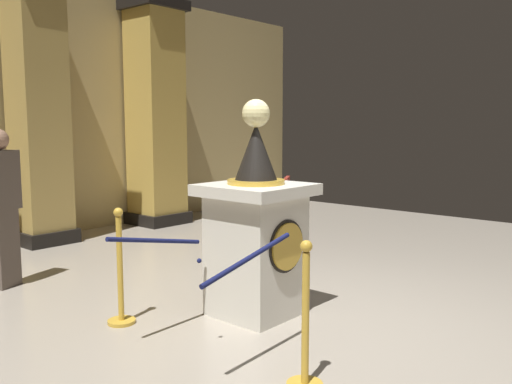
{
  "coord_description": "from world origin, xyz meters",
  "views": [
    {
      "loc": [
        -3.84,
        -2.7,
        1.7
      ],
      "look_at": [
        -0.24,
        0.42,
        1.11
      ],
      "focal_mm": 38.1,
      "sensor_mm": 36.0,
      "label": 1
    }
  ],
  "objects_px": {
    "stanchion_near": "(120,284)",
    "cafe_chair_red": "(280,203)",
    "pedestal_clock": "(256,233)",
    "cafe_table": "(242,214)",
    "stanchion_far": "(305,338)",
    "bystander_guest": "(1,204)"
  },
  "relations": [
    {
      "from": "stanchion_far",
      "to": "pedestal_clock",
      "type": "bearing_deg",
      "value": 53.57
    },
    {
      "from": "stanchion_far",
      "to": "cafe_table",
      "type": "bearing_deg",
      "value": 48.04
    },
    {
      "from": "cafe_table",
      "to": "cafe_chair_red",
      "type": "bearing_deg",
      "value": -19.95
    },
    {
      "from": "stanchion_near",
      "to": "cafe_chair_red",
      "type": "relative_size",
      "value": 1.05
    },
    {
      "from": "pedestal_clock",
      "to": "cafe_table",
      "type": "relative_size",
      "value": 2.62
    },
    {
      "from": "pedestal_clock",
      "to": "stanchion_near",
      "type": "height_order",
      "value": "pedestal_clock"
    },
    {
      "from": "bystander_guest",
      "to": "cafe_chair_red",
      "type": "height_order",
      "value": "bystander_guest"
    },
    {
      "from": "stanchion_far",
      "to": "cafe_table",
      "type": "height_order",
      "value": "stanchion_far"
    },
    {
      "from": "stanchion_near",
      "to": "cafe_table",
      "type": "bearing_deg",
      "value": 22.8
    },
    {
      "from": "pedestal_clock",
      "to": "cafe_table",
      "type": "height_order",
      "value": "pedestal_clock"
    },
    {
      "from": "stanchion_near",
      "to": "stanchion_far",
      "type": "distance_m",
      "value": 1.88
    },
    {
      "from": "stanchion_far",
      "to": "bystander_guest",
      "type": "relative_size",
      "value": 0.59
    },
    {
      "from": "stanchion_near",
      "to": "bystander_guest",
      "type": "xyz_separation_m",
      "value": [
        -0.17,
        1.83,
        0.53
      ]
    },
    {
      "from": "stanchion_near",
      "to": "cafe_table",
      "type": "height_order",
      "value": "stanchion_near"
    },
    {
      "from": "cafe_table",
      "to": "stanchion_near",
      "type": "bearing_deg",
      "value": -157.2
    },
    {
      "from": "bystander_guest",
      "to": "cafe_chair_red",
      "type": "bearing_deg",
      "value": -13.1
    },
    {
      "from": "pedestal_clock",
      "to": "stanchion_near",
      "type": "xyz_separation_m",
      "value": [
        -0.95,
        0.72,
        -0.39
      ]
    },
    {
      "from": "cafe_table",
      "to": "cafe_chair_red",
      "type": "xyz_separation_m",
      "value": [
        0.59,
        -0.21,
        0.11
      ]
    },
    {
      "from": "stanchion_near",
      "to": "cafe_chair_red",
      "type": "height_order",
      "value": "stanchion_near"
    },
    {
      "from": "stanchion_far",
      "to": "cafe_chair_red",
      "type": "height_order",
      "value": "stanchion_far"
    },
    {
      "from": "pedestal_clock",
      "to": "stanchion_far",
      "type": "bearing_deg",
      "value": -126.43
    },
    {
      "from": "pedestal_clock",
      "to": "stanchion_far",
      "type": "height_order",
      "value": "pedestal_clock"
    }
  ]
}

